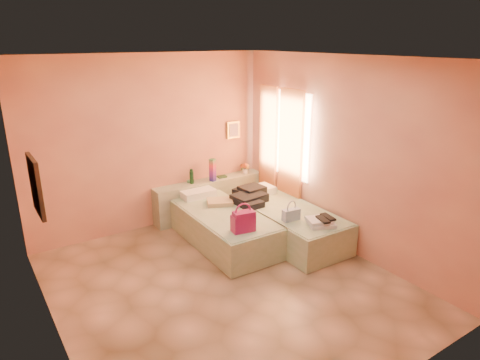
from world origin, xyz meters
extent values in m
plane|color=tan|center=(0.00, 0.00, 0.00)|extent=(4.50, 4.50, 0.00)
cube|color=#E1A078|center=(0.00, 2.25, 1.40)|extent=(4.00, 0.02, 2.80)
cube|color=#E1A078|center=(-2.00, 0.00, 1.40)|extent=(0.02, 4.50, 2.80)
cube|color=#E1A078|center=(2.00, 0.00, 1.40)|extent=(0.02, 4.50, 2.80)
cube|color=white|center=(0.00, 0.00, 2.80)|extent=(4.00, 4.50, 0.02)
cube|color=#FFD49E|center=(1.98, 1.25, 1.50)|extent=(0.02, 1.10, 1.40)
cube|color=#CE6931|center=(1.94, 1.10, 1.15)|extent=(0.05, 0.55, 2.20)
cube|color=#CE6931|center=(1.94, 1.70, 1.15)|extent=(0.05, 0.45, 2.20)
cube|color=black|center=(-1.97, 0.40, 1.60)|extent=(0.04, 0.50, 0.60)
cube|color=gold|center=(1.55, 2.22, 1.45)|extent=(0.25, 0.04, 0.30)
cube|color=#A7B795|center=(0.98, 2.10, 0.33)|extent=(2.05, 0.30, 0.65)
cube|color=#A9BA96|center=(0.60, 1.05, 0.25)|extent=(0.94, 2.02, 0.50)
cube|color=#A9BA96|center=(1.50, 0.60, 0.25)|extent=(0.94, 2.02, 0.50)
cylinder|color=#163C23|center=(0.63, 2.10, 0.77)|extent=(0.09, 0.09, 0.24)
cube|color=#931251|center=(1.00, 2.03, 0.85)|extent=(0.11, 0.11, 0.39)
cylinder|color=#549A70|center=(0.65, 2.18, 0.67)|extent=(0.14, 0.14, 0.03)
cube|color=#264728|center=(1.24, 2.11, 0.66)|extent=(0.17, 0.14, 0.03)
cube|color=silver|center=(1.72, 2.08, 0.76)|extent=(0.18, 0.18, 0.23)
cube|color=#931251|center=(0.48, 0.32, 0.65)|extent=(0.33, 0.22, 0.29)
cube|color=tan|center=(0.73, 1.36, 0.53)|extent=(0.49, 0.45, 0.07)
cube|color=black|center=(1.22, 1.17, 0.59)|extent=(0.64, 0.64, 0.17)
cube|color=#3E6597|center=(1.26, 0.24, 0.58)|extent=(0.27, 0.14, 0.17)
cube|color=white|center=(1.50, -0.13, 0.55)|extent=(0.44, 0.41, 0.10)
cube|color=black|center=(1.53, -0.18, 0.61)|extent=(0.26, 0.30, 0.03)
camera|label=1|loc=(-2.51, -4.07, 3.00)|focal=32.00mm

